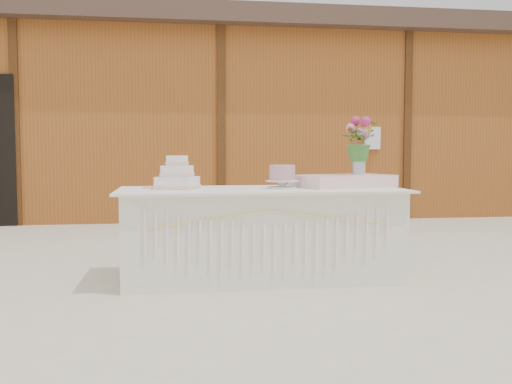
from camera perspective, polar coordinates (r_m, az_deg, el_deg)
The scene contains 9 objects.
ground at distance 4.93m, azimuth 0.51°, elevation -8.61°, with size 80.00×80.00×0.00m, color beige.
barn at distance 10.79m, azimuth -4.47°, elevation 7.17°, with size 12.60×4.60×3.30m.
cake_table at distance 4.86m, azimuth 0.52°, elevation -4.17°, with size 2.40×1.00×0.77m.
wedding_cake at distance 4.84m, azimuth -7.87°, elevation 1.44°, with size 0.40×0.40×0.28m.
pink_cake_stand at distance 4.84m, azimuth 2.64°, elevation 1.68°, with size 0.28×0.28×0.20m.
satin_runner at distance 5.11m, azimuth 8.72°, elevation 1.10°, with size 0.84×0.49×0.11m, color beige.
flower_vase at distance 5.22m, azimuth 10.23°, elevation 2.64°, with size 0.12×0.12×0.17m, color silver.
bouquet at distance 5.22m, azimuth 10.27°, elevation 5.54°, with size 0.33×0.28×0.36m, color #376E2C.
loose_flowers at distance 4.92m, azimuth -10.70°, elevation 0.45°, with size 0.14×0.33×0.02m, color pink, non-canonical shape.
Camera 1 is at (-0.74, -4.76, 1.08)m, focal length 40.00 mm.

